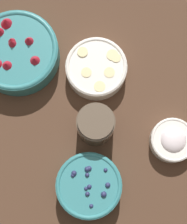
% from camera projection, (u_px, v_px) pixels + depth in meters
% --- Properties ---
extents(ground_plane, '(4.00, 4.00, 0.00)m').
position_uv_depth(ground_plane, '(85.00, 127.00, 1.02)').
color(ground_plane, '#4C3323').
extents(bowl_strawberries, '(0.23, 0.23, 0.08)m').
position_uv_depth(bowl_strawberries, '(17.00, 52.00, 1.03)').
color(bowl_strawberries, teal).
rests_on(bowl_strawberries, ground_plane).
extents(bowl_blueberries, '(0.17, 0.17, 0.07)m').
position_uv_depth(bowl_blueberries, '(89.00, 186.00, 0.95)').
color(bowl_blueberries, teal).
rests_on(bowl_blueberries, ground_plane).
extents(bowl_bananas, '(0.17, 0.17, 0.05)m').
position_uv_depth(bowl_bananas, '(96.00, 68.00, 1.02)').
color(bowl_bananas, white).
rests_on(bowl_bananas, ground_plane).
extents(bowl_cream, '(0.12, 0.12, 0.05)m').
position_uv_depth(bowl_cream, '(172.00, 140.00, 0.99)').
color(bowl_cream, white).
rests_on(bowl_cream, ground_plane).
extents(jar_chocolate, '(0.10, 0.10, 0.11)m').
position_uv_depth(jar_chocolate, '(96.00, 125.00, 0.97)').
color(jar_chocolate, brown).
rests_on(jar_chocolate, ground_plane).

